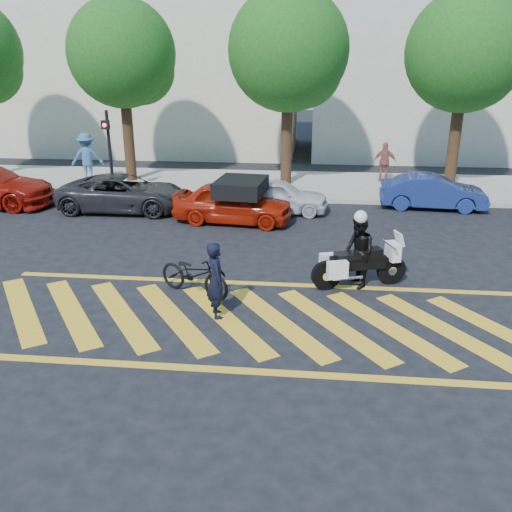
# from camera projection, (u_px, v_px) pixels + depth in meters

# --- Properties ---
(ground) EXTENTS (90.00, 90.00, 0.00)m
(ground) POSITION_uv_depth(u_px,v_px,m) (255.00, 320.00, 11.09)
(ground) COLOR black
(ground) RESTS_ON ground
(sidewalk) EXTENTS (60.00, 5.00, 0.15)m
(sidewalk) POSITION_uv_depth(u_px,v_px,m) (286.00, 185.00, 22.24)
(sidewalk) COLOR #9E998E
(sidewalk) RESTS_ON ground
(crosswalk) EXTENTS (12.33, 4.00, 0.01)m
(crosswalk) POSITION_uv_depth(u_px,v_px,m) (253.00, 320.00, 11.09)
(crosswalk) COLOR gold
(crosswalk) RESTS_ON ground
(building_left) EXTENTS (16.00, 8.00, 10.00)m
(building_left) POSITION_uv_depth(u_px,v_px,m) (150.00, 56.00, 29.68)
(building_left) COLOR beige
(building_left) RESTS_ON ground
(building_right) EXTENTS (16.00, 8.00, 11.00)m
(building_right) POSITION_uv_depth(u_px,v_px,m) (472.00, 46.00, 27.85)
(building_right) COLOR beige
(building_right) RESTS_ON ground
(tree_left) EXTENTS (4.20, 4.20, 7.26)m
(tree_left) POSITION_uv_depth(u_px,v_px,m) (126.00, 57.00, 21.20)
(tree_left) COLOR black
(tree_left) RESTS_ON ground
(tree_center) EXTENTS (4.60, 4.60, 7.56)m
(tree_center) POSITION_uv_depth(u_px,v_px,m) (292.00, 55.00, 20.53)
(tree_center) COLOR black
(tree_center) RESTS_ON ground
(tree_right) EXTENTS (4.40, 4.40, 7.41)m
(tree_right) POSITION_uv_depth(u_px,v_px,m) (468.00, 56.00, 19.91)
(tree_right) COLOR black
(tree_right) RESTS_ON ground
(signal_pole) EXTENTS (0.28, 0.43, 3.20)m
(signal_pole) POSITION_uv_depth(u_px,v_px,m) (109.00, 146.00, 20.12)
(signal_pole) COLOR black
(signal_pole) RESTS_ON ground
(officer_bike) EXTENTS (0.56, 0.69, 1.61)m
(officer_bike) POSITION_uv_depth(u_px,v_px,m) (216.00, 280.00, 11.01)
(officer_bike) COLOR black
(officer_bike) RESTS_ON ground
(bicycle) EXTENTS (1.96, 1.42, 0.98)m
(bicycle) POSITION_uv_depth(u_px,v_px,m) (194.00, 274.00, 12.13)
(bicycle) COLOR black
(bicycle) RESTS_ON ground
(police_motorcycle) EXTENTS (2.23, 1.11, 1.02)m
(police_motorcycle) POSITION_uv_depth(u_px,v_px,m) (358.00, 264.00, 12.53)
(police_motorcycle) COLOR black
(police_motorcycle) RESTS_ON ground
(officer_moto) EXTENTS (0.87, 0.98, 1.70)m
(officer_moto) POSITION_uv_depth(u_px,v_px,m) (358.00, 252.00, 12.44)
(officer_moto) COLOR black
(officer_moto) RESTS_ON ground
(red_convertible) EXTENTS (3.96, 1.94, 1.30)m
(red_convertible) POSITION_uv_depth(u_px,v_px,m) (233.00, 203.00, 17.33)
(red_convertible) COLOR #A31807
(red_convertible) RESTS_ON ground
(parked_mid_left) EXTENTS (4.48, 2.09, 1.24)m
(parked_mid_left) POSITION_uv_depth(u_px,v_px,m) (124.00, 193.00, 18.66)
(parked_mid_left) COLOR black
(parked_mid_left) RESTS_ON ground
(parked_mid_right) EXTENTS (3.46, 1.41, 1.18)m
(parked_mid_right) POSITION_uv_depth(u_px,v_px,m) (277.00, 196.00, 18.44)
(parked_mid_right) COLOR silver
(parked_mid_right) RESTS_ON ground
(parked_right) EXTENTS (3.71, 1.54, 1.19)m
(parked_right) POSITION_uv_depth(u_px,v_px,m) (433.00, 192.00, 18.93)
(parked_right) COLOR navy
(parked_right) RESTS_ON ground
(pedestrian_left) EXTENTS (1.45, 1.14, 1.98)m
(pedestrian_left) POSITION_uv_depth(u_px,v_px,m) (87.00, 157.00, 22.23)
(pedestrian_left) COLOR #33678C
(pedestrian_left) RESTS_ON sidewalk
(pedestrian_right) EXTENTS (0.98, 0.49, 1.61)m
(pedestrian_right) POSITION_uv_depth(u_px,v_px,m) (385.00, 162.00, 22.25)
(pedestrian_right) COLOR #A05548
(pedestrian_right) RESTS_ON sidewalk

